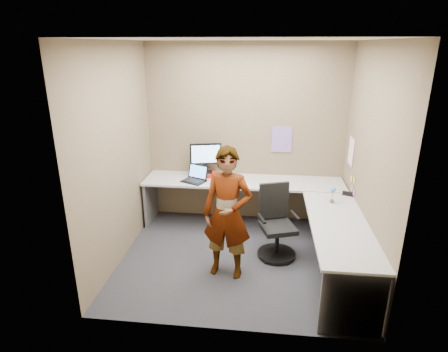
# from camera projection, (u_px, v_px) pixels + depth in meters

# --- Properties ---
(ground) EXTENTS (3.00, 3.00, 0.00)m
(ground) POSITION_uv_depth(u_px,v_px,m) (237.00, 258.00, 4.90)
(ground) COLOR #27262C
(ground) RESTS_ON ground
(wall_back) EXTENTS (3.00, 0.00, 3.00)m
(wall_back) POSITION_uv_depth(u_px,v_px,m) (245.00, 135.00, 5.66)
(wall_back) COLOR brown
(wall_back) RESTS_ON ground
(wall_right) EXTENTS (0.00, 2.70, 2.70)m
(wall_right) POSITION_uv_depth(u_px,v_px,m) (369.00, 164.00, 4.29)
(wall_right) COLOR brown
(wall_right) RESTS_ON ground
(wall_left) EXTENTS (0.00, 2.70, 2.70)m
(wall_left) POSITION_uv_depth(u_px,v_px,m) (117.00, 156.00, 4.61)
(wall_left) COLOR brown
(wall_left) RESTS_ON ground
(ceiling) EXTENTS (3.00, 3.00, 0.00)m
(ceiling) POSITION_uv_depth(u_px,v_px,m) (240.00, 39.00, 4.00)
(ceiling) COLOR white
(ceiling) RESTS_ON wall_back
(desk) EXTENTS (2.98, 2.58, 0.73)m
(desk) POSITION_uv_depth(u_px,v_px,m) (273.00, 207.00, 5.02)
(desk) COLOR #A9A9A9
(desk) RESTS_ON ground
(paper_ream) EXTENTS (0.34, 0.28, 0.06)m
(paper_ream) POSITION_uv_depth(u_px,v_px,m) (206.00, 174.00, 5.74)
(paper_ream) COLOR red
(paper_ream) RESTS_ON desk
(monitor) EXTENTS (0.47, 0.18, 0.45)m
(monitor) POSITION_uv_depth(u_px,v_px,m) (206.00, 155.00, 5.66)
(monitor) COLOR black
(monitor) RESTS_ON paper_ream
(laptop) EXTENTS (0.41, 0.38, 0.23)m
(laptop) POSITION_uv_depth(u_px,v_px,m) (196.00, 177.00, 5.54)
(laptop) COLOR black
(laptop) RESTS_ON desk
(trackball_mouse) EXTENTS (0.12, 0.08, 0.07)m
(trackball_mouse) POSITION_uv_depth(u_px,v_px,m) (195.00, 177.00, 5.66)
(trackball_mouse) COLOR #B7B7BC
(trackball_mouse) RESTS_ON desk
(origami) EXTENTS (0.10, 0.10, 0.06)m
(origami) POSITION_uv_depth(u_px,v_px,m) (247.00, 184.00, 5.34)
(origami) COLOR white
(origami) RESTS_ON desk
(stapler) EXTENTS (0.15, 0.09, 0.05)m
(stapler) POSITION_uv_depth(u_px,v_px,m) (348.00, 194.00, 5.01)
(stapler) COLOR black
(stapler) RESTS_ON desk
(flower) EXTENTS (0.07, 0.07, 0.22)m
(flower) POSITION_uv_depth(u_px,v_px,m) (333.00, 192.00, 4.75)
(flower) COLOR brown
(flower) RESTS_ON desk
(calendar_purple) EXTENTS (0.30, 0.01, 0.40)m
(calendar_purple) POSITION_uv_depth(u_px,v_px,m) (282.00, 139.00, 5.61)
(calendar_purple) COLOR #846BB7
(calendar_purple) RESTS_ON wall_back
(calendar_white) EXTENTS (0.01, 0.28, 0.38)m
(calendar_white) POSITION_uv_depth(u_px,v_px,m) (351.00, 151.00, 5.16)
(calendar_white) COLOR white
(calendar_white) RESTS_ON wall_right
(sticky_note_a) EXTENTS (0.01, 0.07, 0.07)m
(sticky_note_a) POSITION_uv_depth(u_px,v_px,m) (354.00, 180.00, 4.94)
(sticky_note_a) COLOR #F2E059
(sticky_note_a) RESTS_ON wall_right
(sticky_note_b) EXTENTS (0.01, 0.07, 0.07)m
(sticky_note_b) POSITION_uv_depth(u_px,v_px,m) (352.00, 188.00, 5.03)
(sticky_note_b) COLOR pink
(sticky_note_b) RESTS_ON wall_right
(sticky_note_c) EXTENTS (0.01, 0.07, 0.07)m
(sticky_note_c) POSITION_uv_depth(u_px,v_px,m) (354.00, 193.00, 4.92)
(sticky_note_c) COLOR pink
(sticky_note_c) RESTS_ON wall_right
(sticky_note_d) EXTENTS (0.01, 0.07, 0.07)m
(sticky_note_d) POSITION_uv_depth(u_px,v_px,m) (351.00, 179.00, 5.09)
(sticky_note_d) COLOR #F2E059
(sticky_note_d) RESTS_ON wall_right
(office_chair) EXTENTS (0.55, 0.53, 0.95)m
(office_chair) POSITION_uv_depth(u_px,v_px,m) (276.00, 228.00, 4.87)
(office_chair) COLOR black
(office_chair) RESTS_ON ground
(person) EXTENTS (0.63, 0.46, 1.59)m
(person) POSITION_uv_depth(u_px,v_px,m) (227.00, 214.00, 4.33)
(person) COLOR #999399
(person) RESTS_ON ground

